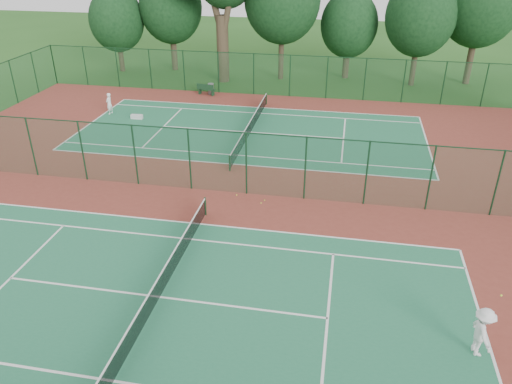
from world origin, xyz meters
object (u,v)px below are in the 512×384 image
player_near (482,332)px  trash_bin (211,89)px  bench (206,89)px  kit_bag (137,117)px  player_far (109,104)px

player_near → trash_bin: (-16.56, 27.15, -0.47)m
player_near → bench: size_ratio=1.12×
trash_bin → bench: (-0.33, -0.39, 0.04)m
bench → kit_bag: (-3.43, -6.84, -0.34)m
player_near → trash_bin: 31.81m
player_far → bench: size_ratio=0.99×
player_near → player_far: size_ratio=1.13×
player_far → bench: bearing=144.9°
trash_bin → bench: bearing=-130.1°
trash_bin → bench: size_ratio=0.56×
trash_bin → kit_bag: 8.16m
bench → trash_bin: bearing=61.9°
player_near → player_far: 30.73m
player_near → player_far: player_near is taller
bench → kit_bag: bearing=-104.6°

